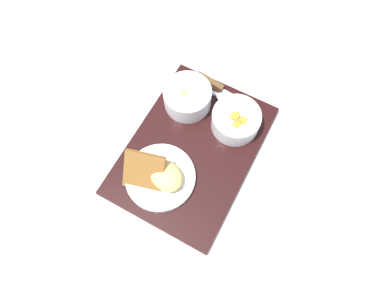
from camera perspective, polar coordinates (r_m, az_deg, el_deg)
name	(u,v)px	position (r m, az deg, el deg)	size (l,w,h in m)	color
ground_plane	(192,151)	(0.90, 0.00, -1.16)	(4.00, 4.00, 0.00)	silver
serving_tray	(192,150)	(0.89, 0.00, -0.96)	(0.47, 0.37, 0.02)	black
bowl_salad	(236,120)	(0.89, 7.30, 4.04)	(0.13, 0.13, 0.06)	silver
bowl_soup	(187,96)	(0.91, -0.76, 7.97)	(0.13, 0.13, 0.06)	silver
plate_main	(160,176)	(0.84, -5.36, -5.30)	(0.17, 0.18, 0.08)	silver
knife	(214,84)	(0.97, 3.76, 9.89)	(0.02, 0.20, 0.02)	silver
spoon	(217,95)	(0.95, 4.26, 8.16)	(0.04, 0.15, 0.01)	silver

